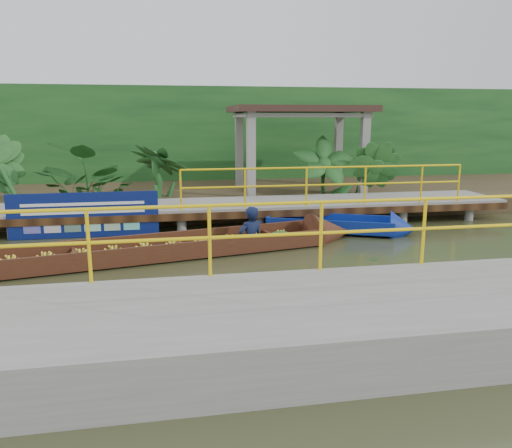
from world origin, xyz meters
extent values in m
plane|color=#282E17|center=(0.00, 0.00, 0.00)|extent=(80.00, 80.00, 0.00)
cube|color=#362D1B|center=(0.00, 7.50, 0.23)|extent=(30.00, 8.00, 0.45)
cube|color=slate|center=(0.00, 3.50, 0.50)|extent=(16.00, 2.00, 0.15)
cube|color=black|center=(0.00, 2.50, 0.42)|extent=(16.00, 0.12, 0.18)
cylinder|color=yellow|center=(2.75, 2.55, 1.57)|extent=(7.50, 0.05, 0.05)
cylinder|color=yellow|center=(2.75, 2.55, 1.12)|extent=(7.50, 0.05, 0.05)
cylinder|color=yellow|center=(2.75, 2.55, 1.07)|extent=(0.05, 0.05, 1.00)
cylinder|color=slate|center=(-4.00, 2.70, 0.22)|extent=(0.24, 0.24, 0.55)
cylinder|color=slate|center=(-4.00, 4.30, 0.22)|extent=(0.24, 0.24, 0.55)
cylinder|color=slate|center=(-2.00, 2.70, 0.22)|extent=(0.24, 0.24, 0.55)
cylinder|color=slate|center=(-2.00, 4.30, 0.22)|extent=(0.24, 0.24, 0.55)
cylinder|color=slate|center=(0.00, 2.70, 0.22)|extent=(0.24, 0.24, 0.55)
cylinder|color=slate|center=(0.00, 4.30, 0.22)|extent=(0.24, 0.24, 0.55)
cylinder|color=slate|center=(2.00, 2.70, 0.22)|extent=(0.24, 0.24, 0.55)
cylinder|color=slate|center=(2.00, 4.30, 0.22)|extent=(0.24, 0.24, 0.55)
cylinder|color=slate|center=(4.00, 2.70, 0.22)|extent=(0.24, 0.24, 0.55)
cylinder|color=slate|center=(4.00, 4.30, 0.22)|extent=(0.24, 0.24, 0.55)
cylinder|color=slate|center=(6.00, 2.70, 0.22)|extent=(0.24, 0.24, 0.55)
cylinder|color=slate|center=(6.00, 4.30, 0.22)|extent=(0.24, 0.24, 0.55)
cylinder|color=slate|center=(0.00, 2.70, 0.22)|extent=(0.24, 0.24, 0.55)
cube|color=slate|center=(1.00, -4.20, 0.30)|extent=(18.00, 2.40, 0.70)
cylinder|color=yellow|center=(1.00, -3.05, 1.65)|extent=(10.00, 0.05, 0.05)
cylinder|color=yellow|center=(1.00, -3.05, 1.20)|extent=(10.00, 0.05, 0.05)
cylinder|color=yellow|center=(1.00, -3.05, 1.15)|extent=(0.05, 0.05, 1.00)
cube|color=slate|center=(1.20, 5.10, 1.60)|extent=(0.25, 0.25, 2.80)
cube|color=slate|center=(4.80, 5.10, 1.60)|extent=(0.25, 0.25, 2.80)
cube|color=slate|center=(1.20, 7.50, 1.60)|extent=(0.25, 0.25, 2.80)
cube|color=slate|center=(4.80, 7.50, 1.60)|extent=(0.25, 0.25, 2.80)
cube|color=slate|center=(3.00, 6.30, 2.90)|extent=(4.00, 2.60, 0.12)
cube|color=#36211B|center=(3.00, 6.30, 3.10)|extent=(4.40, 3.00, 0.20)
cube|color=#144019|center=(0.00, 10.00, 2.00)|extent=(30.00, 0.80, 4.00)
cube|color=#39190F|center=(-2.12, 0.30, 0.06)|extent=(8.43, 2.77, 0.06)
cube|color=#39190F|center=(-2.23, 0.81, 0.21)|extent=(8.23, 1.81, 0.36)
cube|color=#39190F|center=(-2.01, -0.22, 0.21)|extent=(8.23, 1.81, 0.36)
cone|color=#39190F|center=(2.45, 1.27, 0.15)|extent=(1.24, 1.20, 1.01)
ellipsoid|color=#144019|center=(1.16, 0.99, 0.17)|extent=(0.67, 0.57, 0.27)
imported|color=#0F1737|center=(0.45, 0.84, 0.92)|extent=(0.71, 0.58, 1.66)
cube|color=navy|center=(2.70, 2.02, 0.10)|extent=(3.21, 2.12, 0.10)
cube|color=navy|center=(2.89, 2.44, 0.23)|extent=(2.86, 1.32, 0.31)
cube|color=navy|center=(2.51, 1.59, 0.23)|extent=(2.86, 1.32, 0.31)
cube|color=navy|center=(1.29, 2.65, 0.23)|extent=(0.44, 0.87, 0.31)
cone|color=navy|center=(4.31, 1.30, 0.17)|extent=(0.92, 1.05, 0.87)
cube|color=black|center=(2.23, 2.23, 0.27)|extent=(0.47, 0.89, 0.05)
cube|color=navy|center=(-3.30, 2.48, 0.55)|extent=(3.48, 0.03, 1.09)
cube|color=white|center=(-3.30, 2.46, 0.82)|extent=(2.82, 0.01, 0.07)
cube|color=white|center=(-3.30, 2.46, 0.62)|extent=(2.82, 0.01, 0.07)
imported|color=#144019|center=(-3.50, 5.30, 1.38)|extent=(1.50, 1.50, 1.87)
imported|color=#144019|center=(-1.50, 5.30, 1.38)|extent=(1.50, 1.50, 1.87)
imported|color=#144019|center=(3.50, 5.30, 1.38)|extent=(1.50, 1.50, 1.87)
imported|color=#144019|center=(5.00, 5.30, 1.38)|extent=(1.50, 1.50, 1.87)
camera|label=1|loc=(-1.38, -9.73, 2.81)|focal=35.00mm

